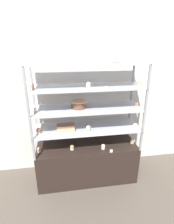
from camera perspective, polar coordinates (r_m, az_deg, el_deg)
name	(u,v)px	position (r m, az deg, el deg)	size (l,w,h in m)	color
ground_plane	(87,177)	(2.83, 0.00, -20.39)	(20.00, 20.00, 0.00)	brown
back_wall	(83,87)	(2.56, -1.33, 8.12)	(8.00, 0.05, 2.60)	silver
display_base	(87,162)	(2.66, 0.00, -15.93)	(1.40, 0.47, 0.55)	black
display_riser_lower	(87,129)	(2.37, 0.00, -5.44)	(1.40, 0.47, 0.28)	#99999E
display_riser_middle	(87,109)	(2.26, 0.00, 0.95)	(1.40, 0.47, 0.28)	#99999E
display_riser_upper	(87,88)	(2.18, 0.00, 7.90)	(1.40, 0.47, 0.28)	#99999E
display_riser_top	(87,64)	(2.13, 0.00, 15.27)	(1.40, 0.47, 0.28)	#99999E
layer_cake_centerpiece	(79,104)	(2.24, -2.76, 2.53)	(0.19, 0.19, 0.10)	brown
sheet_cake_frosted	(66,128)	(2.30, -6.99, -5.10)	(0.23, 0.16, 0.07)	#DBBC84
cupcake_0	(39,150)	(2.43, -15.36, -11.80)	(0.05, 0.05, 0.07)	#CCB28C
cupcake_1	(72,147)	(2.40, -4.92, -11.42)	(0.05, 0.05, 0.07)	beige
cupcake_2	(103,147)	(2.42, 5.31, -11.18)	(0.05, 0.05, 0.07)	white
cupcake_3	(132,141)	(2.62, 14.55, -9.17)	(0.05, 0.05, 0.07)	#CCB28C
price_tag_0	(111,151)	(2.37, 7.91, -12.50)	(0.04, 0.00, 0.04)	white
cupcake_4	(39,131)	(2.28, -15.55, -5.97)	(0.06, 0.06, 0.08)	#CCB28C
cupcake_5	(88,128)	(2.26, 0.29, -5.38)	(0.06, 0.06, 0.08)	#CCB28C
cupcake_6	(135,126)	(2.41, 15.47, -4.41)	(0.06, 0.06, 0.08)	beige
price_tag_1	(101,133)	(2.19, 4.48, -6.80)	(0.04, 0.00, 0.04)	white
cupcake_7	(34,110)	(2.18, -16.88, 0.59)	(0.06, 0.06, 0.07)	#CCB28C
cupcake_8	(137,105)	(2.35, 15.91, 2.22)	(0.06, 0.06, 0.07)	white
price_tag_2	(93,112)	(2.05, 1.87, -0.08)	(0.04, 0.00, 0.04)	white
cupcake_9	(32,86)	(2.12, -17.49, 7.99)	(0.05, 0.05, 0.07)	#CCB28C
cupcake_10	(88,85)	(2.11, 0.46, 8.90)	(0.05, 0.05, 0.07)	white
cupcake_11	(139,84)	(2.25, 16.58, 8.82)	(0.05, 0.05, 0.07)	beige
price_tag_3	(106,88)	(2.00, 6.20, 7.69)	(0.04, 0.00, 0.04)	white
cupcake_12	(31,62)	(2.06, -17.91, 15.38)	(0.05, 0.05, 0.06)	#CCB28C
cupcake_13	(87,61)	(2.08, -0.06, 16.41)	(0.05, 0.05, 0.06)	#CCB28C
cupcake_14	(141,60)	(2.27, 17.18, 15.91)	(0.05, 0.05, 0.06)	beige
price_tag_4	(91,63)	(1.91, 1.40, 15.74)	(0.04, 0.00, 0.04)	white
donut_glazed	(114,61)	(2.24, 8.93, 16.14)	(0.14, 0.14, 0.03)	#EFB2BC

